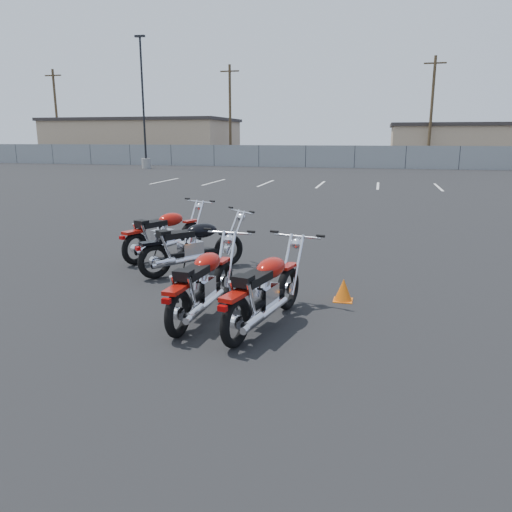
% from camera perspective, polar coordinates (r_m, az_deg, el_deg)
% --- Properties ---
extents(ground, '(120.00, 120.00, 0.00)m').
position_cam_1_polar(ground, '(7.67, -2.53, -5.67)').
color(ground, black).
rests_on(ground, ground).
extents(motorcycle_front_red, '(1.35, 2.28, 1.14)m').
position_cam_1_polar(motorcycle_front_red, '(10.72, -10.42, 2.55)').
color(motorcycle_front_red, black).
rests_on(motorcycle_front_red, ground).
extents(motorcycle_second_black, '(1.84, 2.01, 1.13)m').
position_cam_1_polar(motorcycle_second_black, '(9.45, -7.22, 1.16)').
color(motorcycle_second_black, black).
rests_on(motorcycle_second_black, ground).
extents(motorcycle_third_red, '(0.86, 2.24, 1.09)m').
position_cam_1_polar(motorcycle_third_red, '(7.06, -6.10, -3.18)').
color(motorcycle_third_red, black).
rests_on(motorcycle_third_red, ground).
extents(motorcycle_rear_red, '(1.03, 2.27, 1.12)m').
position_cam_1_polar(motorcycle_rear_red, '(6.69, 1.02, -3.97)').
color(motorcycle_rear_red, black).
rests_on(motorcycle_rear_red, ground).
extents(training_cone_near, '(0.30, 0.30, 0.35)m').
position_cam_1_polar(training_cone_near, '(7.95, 9.95, -3.83)').
color(training_cone_near, '#E35F0B').
rests_on(training_cone_near, ground).
extents(light_pole_west, '(0.80, 0.70, 9.99)m').
position_cam_1_polar(light_pole_west, '(41.61, -12.59, 13.29)').
color(light_pole_west, gray).
rests_on(light_pole_west, ground).
extents(chainlink_fence, '(80.06, 0.06, 1.80)m').
position_cam_1_polar(chainlink_fence, '(42.03, 11.20, 11.06)').
color(chainlink_fence, slate).
rests_on(chainlink_fence, ground).
extents(tan_building_west, '(18.40, 10.40, 4.30)m').
position_cam_1_polar(tan_building_west, '(54.54, -12.69, 12.82)').
color(tan_building_west, tan).
rests_on(tan_building_west, ground).
extents(tan_building_east, '(14.40, 9.40, 3.70)m').
position_cam_1_polar(tan_building_east, '(51.56, 23.18, 11.73)').
color(tan_building_east, tan).
rests_on(tan_building_east, ground).
extents(utility_pole_a, '(1.80, 0.24, 9.00)m').
position_cam_1_polar(utility_pole_a, '(56.06, -21.84, 14.80)').
color(utility_pole_a, '#3F301D').
rests_on(utility_pole_a, ground).
extents(utility_pole_b, '(1.80, 0.24, 9.00)m').
position_cam_1_polar(utility_pole_b, '(49.05, -2.98, 16.03)').
color(utility_pole_b, '#3F301D').
rests_on(utility_pole_b, ground).
extents(utility_pole_c, '(1.80, 0.24, 9.00)m').
position_cam_1_polar(utility_pole_c, '(46.16, 19.42, 15.47)').
color(utility_pole_c, '#3F301D').
rests_on(utility_pole_c, ground).
extents(parking_line_stripes, '(15.12, 4.00, 0.01)m').
position_cam_1_polar(parking_line_stripes, '(27.44, 4.24, 8.22)').
color(parking_line_stripes, silver).
rests_on(parking_line_stripes, ground).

